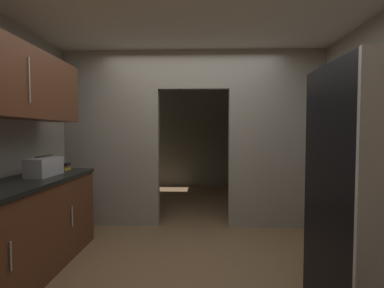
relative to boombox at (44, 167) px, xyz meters
The scene contains 8 objects.
ground 1.86m from the boombox, ahead, with size 20.00×20.00×0.00m, color brown.
kitchen_overhead_slab 2.21m from the boombox, ahead, with size 4.17×6.79×0.06m, color silver.
kitchen_partition 1.94m from the boombox, 36.62° to the left, with size 3.77×0.12×2.57m.
adjoining_room_shell 3.56m from the boombox, 64.26° to the left, with size 3.77×3.01×2.57m.
lower_cabinet_run 0.71m from the boombox, 93.52° to the right, with size 0.63×2.09×0.92m.
upper_cabinet_counterside 0.94m from the boombox, 93.52° to the right, with size 0.36×1.88×0.66m.
boombox is the anchor object (origin of this frame).
book_stack 0.43m from the boombox, 92.18° to the left, with size 0.14×0.16×0.08m.
Camera 1 is at (0.12, -2.49, 1.38)m, focal length 24.74 mm.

